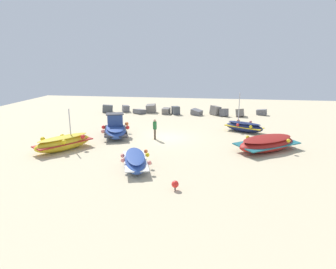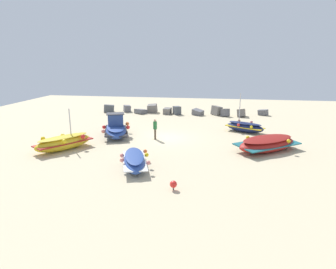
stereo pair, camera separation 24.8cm
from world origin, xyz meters
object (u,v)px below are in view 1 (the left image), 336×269
Objects in this scene: mooring_buoy_0 at (175,184)px; fishing_boat_0 at (135,161)px; person_walking at (155,128)px; fishing_boat_2 at (267,143)px; fishing_boat_3 at (63,143)px; fishing_boat_4 at (244,127)px; fishing_boat_1 at (116,129)px.

fishing_boat_0 is at bearing 135.10° from mooring_buoy_0.
person_walking reaches higher than fishing_boat_0.
fishing_boat_2 is 15.22m from fishing_boat_3.
fishing_boat_4 reaches higher than mooring_buoy_0.
fishing_boat_4 is at bearing 70.29° from mooring_buoy_0.
fishing_boat_4 reaches higher than fishing_boat_1.
fishing_boat_4 is (-1.13, 5.61, -0.04)m from fishing_boat_2.
person_walking is at bearing 106.95° from mooring_buoy_0.
fishing_boat_1 is 11.83m from fishing_boat_4.
fishing_boat_1 is 1.29× the size of fishing_boat_4.
fishing_boat_3 reaches higher than mooring_buoy_0.
fishing_boat_1 is 9.26× the size of mooring_buoy_0.
fishing_boat_4 reaches higher than fishing_boat_0.
mooring_buoy_0 is (9.12, -5.62, -0.26)m from fishing_boat_3.
person_walking is 10.08m from mooring_buoy_0.
fishing_boat_0 is 13.05m from fishing_boat_4.
fishing_boat_0 is 4.08m from mooring_buoy_0.
fishing_boat_3 is at bearing 131.64° from fishing_boat_1.
fishing_boat_4 reaches higher than fishing_boat_3.
fishing_boat_0 is 8.16m from fishing_boat_1.
fishing_boat_1 is 12.10m from mooring_buoy_0.
fishing_boat_2 is at bearing 101.20° from fishing_boat_0.
fishing_boat_4 is 14.25m from mooring_buoy_0.
fishing_boat_2 is (12.51, -2.35, -0.08)m from fishing_boat_1.
person_walking is (-0.05, 6.74, 0.54)m from fishing_boat_0.
fishing_boat_1 reaches higher than fishing_boat_0.
fishing_boat_4 is at bearing 125.87° from fishing_boat_0.
fishing_boat_0 is at bearing -172.15° from fishing_boat_1.
fishing_boat_1 is 5.20m from fishing_boat_3.
fishing_boat_2 is 10.21× the size of mooring_buoy_0.
fishing_boat_1 is at bearing -6.95° from person_walking.
fishing_boat_4 is at bearing 153.75° from fishing_boat_3.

